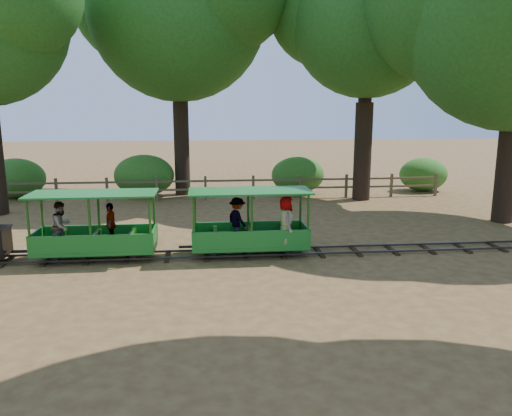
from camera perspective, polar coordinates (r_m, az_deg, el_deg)
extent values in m
plane|color=#9B7343|center=(13.20, -1.31, -5.39)|extent=(90.00, 90.00, 0.00)
cube|color=#3F3D3A|center=(12.89, -1.21, -5.46)|extent=(22.00, 0.05, 0.05)
cube|color=#3F3D3A|center=(13.46, -1.41, -4.71)|extent=(22.00, 0.05, 0.05)
cube|color=#382314|center=(13.19, -1.31, -5.29)|extent=(0.12, 1.00, 0.05)
cube|color=#382314|center=(13.76, -22.66, -5.49)|extent=(0.12, 1.00, 0.05)
cube|color=#382314|center=(14.45, 18.93, -4.42)|extent=(0.12, 1.00, 0.05)
cube|color=#1A7724|center=(13.38, -17.77, -4.41)|extent=(3.00, 1.15, 0.09)
cube|color=#1C5212|center=(13.41, -17.74, -4.84)|extent=(2.70, 0.44, 0.12)
cube|color=#1A7724|center=(12.80, -18.33, -3.93)|extent=(3.00, 0.05, 0.44)
cube|color=#1A7724|center=(13.82, -17.39, -2.74)|extent=(3.00, 0.05, 0.44)
cube|color=#1A7724|center=(13.07, -18.15, 1.56)|extent=(3.13, 1.28, 0.04)
cylinder|color=#1C5212|center=(13.10, -24.55, -2.05)|extent=(0.06, 0.06, 1.41)
cylinder|color=#1C5212|center=(14.07, -23.22, -1.06)|extent=(0.06, 0.06, 1.41)
cylinder|color=#1C5212|center=(12.47, -12.01, -1.89)|extent=(0.06, 0.06, 1.41)
cylinder|color=#1C5212|center=(13.48, -11.55, -0.86)|extent=(0.06, 0.06, 1.41)
cube|color=#1C5212|center=(13.54, -21.56, -3.52)|extent=(0.11, 0.97, 0.35)
cube|color=#1C5212|center=(13.32, -17.83, -3.50)|extent=(0.11, 0.97, 0.35)
cube|color=#1C5212|center=(13.16, -13.99, -3.46)|extent=(0.11, 0.97, 0.35)
cylinder|color=black|center=(13.35, -22.06, -5.06)|extent=(0.25, 0.05, 0.25)
cylinder|color=black|center=(13.91, -21.38, -4.36)|extent=(0.25, 0.05, 0.25)
cylinder|color=black|center=(12.94, -13.84, -5.04)|extent=(0.25, 0.05, 0.25)
cylinder|color=black|center=(13.51, -13.50, -4.32)|extent=(0.25, 0.05, 0.25)
imported|color=gray|center=(13.21, -21.33, -1.92)|extent=(0.66, 0.73, 1.22)
imported|color=gray|center=(13.29, -16.26, -1.76)|extent=(0.31, 0.66, 1.10)
cube|color=#1A7724|center=(13.13, -0.69, -4.14)|extent=(3.00, 1.15, 0.09)
cube|color=#1C5212|center=(13.15, -0.69, -4.59)|extent=(2.70, 0.44, 0.12)
cube|color=#1A7724|center=(12.54, -0.48, -3.64)|extent=(3.00, 0.05, 0.44)
cube|color=#1A7724|center=(13.58, -0.90, -2.46)|extent=(3.00, 0.05, 0.44)
cube|color=#1A7724|center=(12.81, -0.71, 1.95)|extent=(3.13, 1.28, 0.04)
cylinder|color=#1C5212|center=(12.40, -7.09, -1.80)|extent=(0.06, 0.06, 1.41)
cylinder|color=#1C5212|center=(13.42, -7.00, -0.78)|extent=(0.06, 0.06, 1.41)
cylinder|color=#1C5212|center=(12.66, 5.98, -1.50)|extent=(0.06, 0.06, 1.41)
cylinder|color=#1C5212|center=(13.65, 5.09, -0.52)|extent=(0.06, 0.06, 1.41)
cube|color=#1C5212|center=(13.02, -4.65, -3.30)|extent=(0.11, 0.97, 0.35)
cube|color=#1C5212|center=(13.07, -0.70, -3.21)|extent=(0.11, 0.97, 0.35)
cube|color=#1C5212|center=(13.17, 3.21, -3.11)|extent=(0.11, 0.97, 0.35)
cylinder|color=black|center=(12.81, -4.87, -4.91)|extent=(0.25, 0.05, 0.25)
cylinder|color=black|center=(13.39, -4.92, -4.19)|extent=(0.25, 0.05, 0.25)
cylinder|color=black|center=(12.98, 3.67, -4.68)|extent=(0.25, 0.05, 0.25)
cylinder|color=black|center=(13.55, 3.25, -3.97)|extent=(0.25, 0.05, 0.25)
imported|color=gray|center=(13.17, -2.14, -1.28)|extent=(0.75, 0.87, 1.16)
imported|color=gray|center=(12.73, 3.43, -1.50)|extent=(0.42, 0.63, 1.27)
cylinder|color=#2D2116|center=(22.18, -8.49, 6.94)|extent=(0.66, 0.66, 4.21)
cylinder|color=#2D2116|center=(22.16, -8.75, 15.49)|extent=(0.50, 0.50, 2.41)
sphere|color=#225319|center=(22.45, -8.95, 21.40)|extent=(7.45, 7.45, 7.45)
cylinder|color=#2D2116|center=(21.18, 12.10, 6.31)|extent=(0.72, 0.72, 4.00)
cylinder|color=#2D2116|center=(21.14, 12.47, 14.82)|extent=(0.54, 0.54, 2.29)
sphere|color=#225319|center=(21.37, 12.73, 20.34)|extent=(6.13, 6.13, 6.13)
sphere|color=#225319|center=(22.12, 8.21, 21.80)|extent=(4.91, 4.91, 4.91)
cylinder|color=#2D2116|center=(18.62, 26.71, 3.97)|extent=(0.68, 0.68, 3.57)
cube|color=brown|center=(22.35, -26.78, 1.71)|extent=(0.10, 0.10, 1.00)
cube|color=brown|center=(21.71, -21.84, 1.86)|extent=(0.10, 0.10, 1.00)
cube|color=brown|center=(21.24, -16.65, 2.01)|extent=(0.10, 0.10, 1.00)
cube|color=brown|center=(20.95, -11.27, 2.15)|extent=(0.10, 0.10, 1.00)
cube|color=brown|center=(20.86, -5.79, 2.27)|extent=(0.10, 0.10, 1.00)
cube|color=brown|center=(20.95, -0.31, 2.38)|extent=(0.10, 0.10, 1.00)
cube|color=brown|center=(21.23, 5.07, 2.45)|extent=(0.10, 0.10, 1.00)
cube|color=brown|center=(21.69, 10.27, 2.51)|extent=(0.10, 0.10, 1.00)
cube|color=brown|center=(22.33, 15.22, 2.54)|extent=(0.10, 0.10, 1.00)
cube|color=brown|center=(23.12, 19.86, 2.55)|extent=(0.10, 0.10, 1.00)
cube|color=brown|center=(20.83, -3.06, 3.14)|extent=(18.00, 0.06, 0.08)
cube|color=brown|center=(20.89, -3.05, 2.19)|extent=(18.00, 0.06, 0.08)
ellipsoid|color=#2D6B1E|center=(23.50, -25.75, 3.08)|extent=(2.44, 1.88, 1.69)
ellipsoid|color=#2D6B1E|center=(22.24, -12.67, 3.67)|extent=(2.59, 1.99, 1.79)
ellipsoid|color=#2D6B1E|center=(22.47, 4.79, 3.80)|extent=(2.38, 1.83, 1.65)
ellipsoid|color=#2D6B1E|center=(24.25, 18.59, 3.67)|extent=(2.22, 1.71, 1.54)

